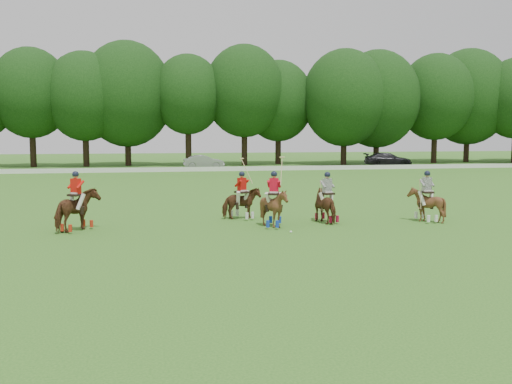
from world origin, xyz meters
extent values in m
plane|color=#2C631C|center=(0.00, 0.00, 0.00)|extent=(180.00, 180.00, 0.00)
cylinder|color=black|center=(-17.43, 48.92, 2.49)|extent=(0.70, 0.70, 4.98)
ellipsoid|color=black|center=(-17.43, 48.92, 8.28)|extent=(8.80, 8.80, 10.12)
cylinder|color=black|center=(-11.63, 48.49, 2.32)|extent=(0.70, 0.70, 4.64)
ellipsoid|color=black|center=(-11.63, 48.49, 7.95)|extent=(8.80, 8.80, 10.13)
cylinder|color=black|center=(-6.99, 49.52, 2.16)|extent=(0.70, 0.70, 4.31)
ellipsoid|color=black|center=(-6.99, 49.52, 8.31)|extent=(10.67, 10.67, 12.27)
cylinder|color=black|center=(-0.04, 48.00, 2.62)|extent=(0.70, 0.70, 5.24)
ellipsoid|color=black|center=(-0.04, 48.00, 8.26)|extent=(8.06, 8.06, 9.26)
cylinder|color=black|center=(6.63, 48.24, 2.59)|extent=(0.70, 0.70, 5.19)
ellipsoid|color=black|center=(6.63, 48.24, 8.75)|extent=(9.50, 9.50, 10.92)
cylinder|color=black|center=(11.06, 49.62, 2.24)|extent=(0.70, 0.70, 4.48)
ellipsoid|color=black|center=(11.06, 49.62, 7.71)|extent=(8.60, 8.60, 9.89)
cylinder|color=black|center=(18.54, 46.82, 2.11)|extent=(0.70, 0.70, 4.21)
ellipsoid|color=black|center=(18.54, 46.82, 8.00)|extent=(10.11, 10.11, 11.63)
cylinder|color=black|center=(23.25, 48.17, 2.03)|extent=(0.70, 0.70, 4.07)
ellipsoid|color=black|center=(23.25, 48.17, 7.99)|extent=(10.46, 10.46, 12.03)
cylinder|color=black|center=(31.16, 48.38, 2.40)|extent=(0.70, 0.70, 4.79)
ellipsoid|color=black|center=(31.16, 48.38, 8.35)|extent=(9.47, 9.47, 10.89)
cylinder|color=black|center=(36.59, 49.92, 2.22)|extent=(0.70, 0.70, 4.44)
ellipsoid|color=black|center=(36.59, 49.92, 8.51)|extent=(10.84, 10.84, 12.47)
cube|color=white|center=(0.00, 38.00, 0.22)|extent=(120.00, 0.10, 0.44)
imported|color=#98989D|center=(1.20, 42.50, 0.72)|extent=(4.41, 1.65, 1.44)
imported|color=black|center=(22.37, 42.50, 0.78)|extent=(5.75, 3.32, 1.57)
imported|color=#442A12|center=(-7.42, 4.11, 0.83)|extent=(1.85, 2.12, 1.66)
cube|color=black|center=(-7.42, 4.11, 1.44)|extent=(0.68, 0.71, 0.08)
cylinder|color=tan|center=(-7.66, 4.28, 1.36)|extent=(0.14, 0.19, 1.29)
imported|color=#442A12|center=(-0.54, 5.98, 0.71)|extent=(1.82, 1.76, 1.41)
cube|color=black|center=(-0.54, 5.98, 1.22)|extent=(0.67, 0.71, 0.08)
cylinder|color=tan|center=(-0.29, 6.13, 2.14)|extent=(0.43, 0.67, 1.08)
imported|color=#442A12|center=(0.41, 3.62, 0.79)|extent=(1.66, 1.76, 1.59)
cube|color=black|center=(0.41, 3.62, 1.38)|extent=(0.59, 0.67, 0.08)
cylinder|color=tan|center=(0.69, 3.53, 2.30)|extent=(0.26, 0.74, 1.08)
imported|color=#442A12|center=(2.91, 4.37, 0.73)|extent=(1.25, 1.88, 1.45)
cube|color=black|center=(2.91, 4.37, 1.26)|extent=(0.58, 0.66, 0.08)
cylinder|color=tan|center=(2.62, 4.28, 1.18)|extent=(0.09, 0.21, 1.29)
imported|color=#442A12|center=(7.21, 3.78, 0.75)|extent=(1.24, 1.39, 1.50)
cube|color=black|center=(7.21, 3.78, 1.30)|extent=(0.45, 0.57, 0.08)
cylinder|color=tan|center=(6.91, 3.77, 1.22)|extent=(0.04, 0.21, 1.29)
sphere|color=white|center=(0.75, 2.12, 0.04)|extent=(0.09, 0.09, 0.09)
camera|label=1|loc=(-4.58, -18.95, 3.86)|focal=40.00mm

